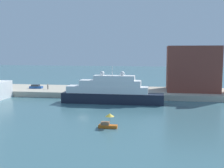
{
  "coord_description": "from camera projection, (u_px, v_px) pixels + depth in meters",
  "views": [
    {
      "loc": [
        18.3,
        -69.36,
        14.77
      ],
      "look_at": [
        6.34,
        6.0,
        5.86
      ],
      "focal_mm": 46.34,
      "sensor_mm": 36.0,
      "label": 1
    }
  ],
  "objects": [
    {
      "name": "large_yacht",
      "position": [
        111.0,
        92.0,
        80.74
      ],
      "size": [
        28.43,
        4.5,
        10.39
      ],
      "color": "black",
      "rests_on": "ground"
    },
    {
      "name": "small_motorboat",
      "position": [
        108.0,
        122.0,
        55.21
      ],
      "size": [
        3.6,
        1.68,
        2.83
      ],
      "color": "#C66019",
      "rests_on": "ground"
    },
    {
      "name": "parked_car",
      "position": [
        36.0,
        87.0,
        99.92
      ],
      "size": [
        4.4,
        1.76,
        1.33
      ],
      "color": "#1E4C99",
      "rests_on": "quay_dock"
    },
    {
      "name": "ground",
      "position": [
        83.0,
        109.0,
        72.6
      ],
      "size": [
        400.0,
        400.0,
        0.0
      ],
      "primitive_type": "plane",
      "color": "#3D6670"
    },
    {
      "name": "person_figure",
      "position": [
        48.0,
        87.0,
        97.53
      ],
      "size": [
        0.36,
        0.36,
        1.81
      ],
      "color": "#4C4C4C",
      "rests_on": "quay_dock"
    },
    {
      "name": "harbor_building",
      "position": [
        192.0,
        68.0,
        93.86
      ],
      "size": [
        16.11,
        13.96,
        14.51
      ],
      "primitive_type": "cube",
      "color": "brown",
      "rests_on": "quay_dock"
    },
    {
      "name": "quay_dock",
      "position": [
        103.0,
        92.0,
        97.67
      ],
      "size": [
        110.0,
        19.31,
        1.7
      ],
      "primitive_type": "cube",
      "color": "#B7AD99",
      "rests_on": "ground"
    },
    {
      "name": "mooring_bollard",
      "position": [
        98.0,
        92.0,
        89.28
      ],
      "size": [
        0.44,
        0.44,
        0.82
      ],
      "primitive_type": "cylinder",
      "color": "black",
      "rests_on": "quay_dock"
    }
  ]
}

